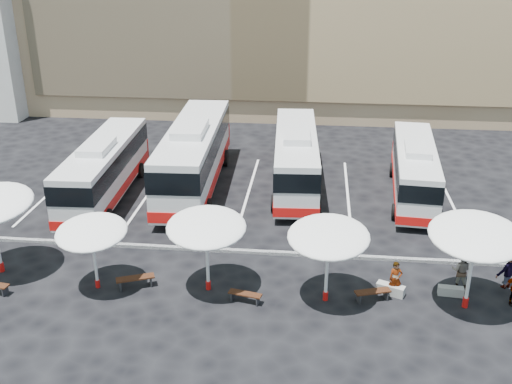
# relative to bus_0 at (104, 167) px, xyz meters

# --- Properties ---
(ground) EXTENTS (120.00, 120.00, 0.00)m
(ground) POSITION_rel_bus_0_xyz_m (8.31, -6.54, -1.87)
(ground) COLOR black
(ground) RESTS_ON ground
(curb_divider) EXTENTS (34.00, 0.25, 0.15)m
(curb_divider) POSITION_rel_bus_0_xyz_m (8.31, -6.04, -1.79)
(curb_divider) COLOR black
(curb_divider) RESTS_ON ground
(bay_lines) EXTENTS (24.15, 12.00, 0.01)m
(bay_lines) POSITION_rel_bus_0_xyz_m (8.31, 1.46, -1.86)
(bay_lines) COLOR white
(bay_lines) RESTS_ON ground
(bus_0) EXTENTS (3.03, 11.62, 3.66)m
(bus_0) POSITION_rel_bus_0_xyz_m (0.00, 0.00, 0.00)
(bus_0) COLOR silver
(bus_0) RESTS_ON ground
(bus_1) EXTENTS (3.51, 13.53, 4.26)m
(bus_1) POSITION_rel_bus_0_xyz_m (4.93, 2.18, 0.31)
(bus_1) COLOR silver
(bus_1) RESTS_ON ground
(bus_2) EXTENTS (3.22, 11.97, 3.76)m
(bus_2) POSITION_rel_bus_0_xyz_m (11.08, 2.96, 0.05)
(bus_2) COLOR silver
(bus_2) RESTS_ON ground
(bus_3) EXTENTS (3.16, 10.87, 3.40)m
(bus_3) POSITION_rel_bus_0_xyz_m (18.13, 2.10, -0.13)
(bus_3) COLOR silver
(bus_3) RESTS_ON ground
(sunshade_1) EXTENTS (3.32, 3.35, 3.19)m
(sunshade_1) POSITION_rel_bus_0_xyz_m (2.95, -9.87, 0.84)
(sunshade_1) COLOR silver
(sunshade_1) RESTS_ON ground
(sunshade_2) EXTENTS (3.88, 3.92, 3.56)m
(sunshade_2) POSITION_rel_bus_0_xyz_m (7.84, -9.51, 1.15)
(sunshade_2) COLOR silver
(sunshade_2) RESTS_ON ground
(sunshade_3) EXTENTS (3.81, 3.85, 3.55)m
(sunshade_3) POSITION_rel_bus_0_xyz_m (12.95, -9.83, 1.15)
(sunshade_3) COLOR silver
(sunshade_3) RESTS_ON ground
(sunshade_4) EXTENTS (4.30, 4.34, 3.93)m
(sunshade_4) POSITION_rel_bus_0_xyz_m (18.76, -9.75, 1.47)
(sunshade_4) COLOR silver
(sunshade_4) RESTS_ON ground
(wood_bench_1) EXTENTS (1.71, 1.03, 0.51)m
(wood_bench_1) POSITION_rel_bus_0_xyz_m (4.62, -9.70, -1.48)
(wood_bench_1) COLOR black
(wood_bench_1) RESTS_ON ground
(wood_bench_2) EXTENTS (1.47, 0.68, 0.44)m
(wood_bench_2) POSITION_rel_bus_0_xyz_m (9.57, -10.35, -1.53)
(wood_bench_2) COLOR black
(wood_bench_2) RESTS_ON ground
(wood_bench_3) EXTENTS (1.59, 0.87, 0.47)m
(wood_bench_3) POSITION_rel_bus_0_xyz_m (14.93, -9.66, -1.51)
(wood_bench_3) COLOR black
(wood_bench_3) RESTS_ON ground
(conc_bench_0) EXTENTS (1.27, 0.85, 0.45)m
(conc_bench_0) POSITION_rel_bus_0_xyz_m (15.75, -9.07, -1.64)
(conc_bench_0) COLOR gray
(conc_bench_0) RESTS_ON ground
(conc_bench_1) EXTENTS (1.10, 0.46, 0.40)m
(conc_bench_1) POSITION_rel_bus_0_xyz_m (18.33, -8.89, -1.67)
(conc_bench_1) COLOR gray
(conc_bench_1) RESTS_ON ground
(passenger_0) EXTENTS (0.62, 0.46, 1.55)m
(passenger_0) POSITION_rel_bus_0_xyz_m (15.91, -9.06, -1.09)
(passenger_0) COLOR black
(passenger_0) RESTS_ON ground
(passenger_1) EXTENTS (1.01, 0.90, 1.74)m
(passenger_1) POSITION_rel_bus_0_xyz_m (18.82, -8.26, -1.00)
(passenger_1) COLOR black
(passenger_1) RESTS_ON ground
(passenger_3) EXTENTS (1.35, 1.18, 1.82)m
(passenger_3) POSITION_rel_bus_0_xyz_m (20.83, -7.95, -0.96)
(passenger_3) COLOR black
(passenger_3) RESTS_ON ground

